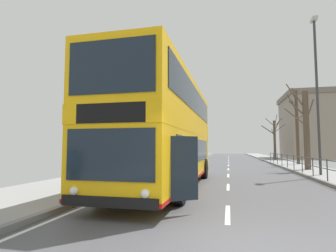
{
  "coord_description": "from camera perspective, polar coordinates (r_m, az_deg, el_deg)",
  "views": [
    {
      "loc": [
        0.05,
        -4.53,
        1.67
      ],
      "look_at": [
        -2.3,
        6.0,
        2.53
      ],
      "focal_mm": 28.99,
      "sensor_mm": 36.0,
      "label": 1
    }
  ],
  "objects": [
    {
      "name": "ground",
      "position": [
        4.87,
        3.02,
        -24.07
      ],
      "size": [
        15.8,
        140.0,
        0.2
      ],
      "color": "#4E4E53"
    },
    {
      "name": "double_decker_bus_main",
      "position": [
        11.63,
        -0.11,
        -1.2
      ],
      "size": [
        3.17,
        11.38,
        4.49
      ],
      "color": "#F4B20F",
      "rests_on": "ground"
    },
    {
      "name": "pedestrian_railing_far_kerb",
      "position": [
        17.69,
        27.19,
        -6.82
      ],
      "size": [
        0.05,
        28.39,
        0.99
      ],
      "color": "#2D3338",
      "rests_on": "ground"
    },
    {
      "name": "street_lamp_far_side",
      "position": [
        17.97,
        28.8,
        7.8
      ],
      "size": [
        0.28,
        0.6,
        9.13
      ],
      "color": "#38383D",
      "rests_on": "ground"
    },
    {
      "name": "bare_tree_far_00",
      "position": [
        28.22,
        25.48,
        0.25
      ],
      "size": [
        2.03,
        1.43,
        7.66
      ],
      "color": "#4C3D2D",
      "rests_on": "ground"
    },
    {
      "name": "bare_tree_far_01",
      "position": [
        37.29,
        21.48,
        -2.21
      ],
      "size": [
        2.85,
        2.63,
        5.87
      ],
      "color": "#4C3D2D",
      "rests_on": "ground"
    },
    {
      "name": "bare_tree_far_02",
      "position": [
        21.52,
        27.03,
        -0.45
      ],
      "size": [
        2.1,
        1.38,
        5.8
      ],
      "color": "brown",
      "rests_on": "ground"
    },
    {
      "name": "background_building_00",
      "position": [
        45.95,
        30.31,
        0.0
      ],
      "size": [
        11.74,
        10.42,
        9.58
      ],
      "color": "gray",
      "rests_on": "ground"
    }
  ]
}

